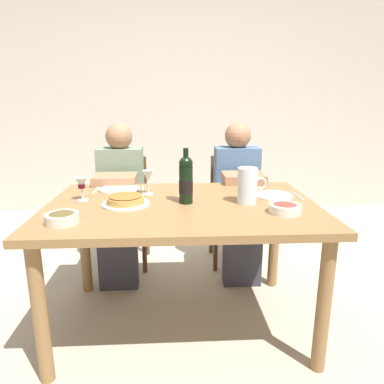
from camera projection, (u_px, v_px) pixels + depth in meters
name	position (u px, v px, depth m)	size (l,w,h in m)	color
ground_plane	(183.00, 322.00, 2.14)	(8.00, 8.00, 0.00)	#B2A893
back_wall	(176.00, 94.00, 4.13)	(8.00, 0.10, 2.80)	beige
dining_table	(182.00, 219.00, 1.97)	(1.50, 1.00, 0.76)	olive
wine_bottle	(186.00, 180.00, 1.93)	(0.08, 0.08, 0.31)	black
water_pitcher	(247.00, 188.00, 1.94)	(0.17, 0.11, 0.20)	silver
baked_tart	(126.00, 200.00, 1.92)	(0.26, 0.26, 0.06)	silver
salad_bowl	(285.00, 208.00, 1.78)	(0.16, 0.16, 0.05)	white
olive_bowl	(62.00, 217.00, 1.63)	(0.16, 0.16, 0.06)	silver
wine_glass_left_diner	(81.00, 184.00, 1.99)	(0.07, 0.07, 0.13)	silver
wine_glass_right_diner	(148.00, 177.00, 2.12)	(0.06, 0.06, 0.15)	silver
dinner_plate_left_setting	(120.00, 189.00, 2.24)	(0.26, 0.26, 0.01)	white
dinner_plate_right_setting	(273.00, 196.00, 2.09)	(0.23, 0.23, 0.01)	white
fork_left_setting	(96.00, 190.00, 2.24)	(0.16, 0.01, 0.01)	silver
knife_left_setting	(143.00, 189.00, 2.25)	(0.18, 0.01, 0.01)	silver
knife_right_setting	(298.00, 196.00, 2.10)	(0.18, 0.01, 0.01)	silver
spoon_right_setting	(248.00, 196.00, 2.08)	(0.16, 0.01, 0.01)	silver
chair_left	(125.00, 204.00, 2.88)	(0.40, 0.40, 0.87)	brown
diner_left	(120.00, 197.00, 2.62)	(0.34, 0.50, 1.16)	gray
chair_right	(233.00, 202.00, 2.92)	(0.40, 0.40, 0.87)	brown
diner_right	(238.00, 195.00, 2.67)	(0.34, 0.50, 1.16)	#4C6B93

